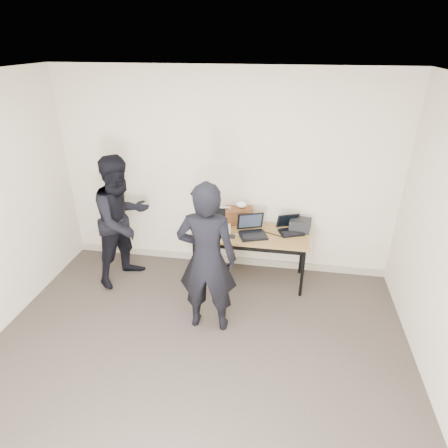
% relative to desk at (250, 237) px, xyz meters
% --- Properties ---
extents(room, '(4.60, 4.60, 2.80)m').
position_rel_desk_xyz_m(room, '(-0.40, -1.86, 0.69)').
color(room, '#3F3630').
rests_on(room, ground).
extents(desk, '(1.50, 0.65, 0.72)m').
position_rel_desk_xyz_m(desk, '(0.00, 0.00, 0.00)').
color(desk, brown).
rests_on(desk, ground).
extents(laptop_beige, '(0.39, 0.38, 0.28)m').
position_rel_desk_xyz_m(laptop_beige, '(-0.44, 0.02, 0.11)').
color(laptop_beige, beige).
rests_on(laptop_beige, desk).
extents(laptop_center, '(0.43, 0.42, 0.26)m').
position_rel_desk_xyz_m(laptop_center, '(0.02, -0.04, 0.12)').
color(laptop_center, black).
rests_on(laptop_center, desk).
extents(laptop_right, '(0.38, 0.37, 0.22)m').
position_rel_desk_xyz_m(laptop_right, '(0.50, 0.12, 0.11)').
color(laptop_right, black).
rests_on(laptop_right, desk).
extents(leather_satchel, '(0.38, 0.22, 0.25)m').
position_rel_desk_xyz_m(leather_satchel, '(-0.18, 0.23, 0.19)').
color(leather_satchel, '#5B3218').
rests_on(leather_satchel, desk).
extents(tissue, '(0.15, 0.12, 0.08)m').
position_rel_desk_xyz_m(tissue, '(-0.15, 0.23, 0.34)').
color(tissue, white).
rests_on(tissue, leather_satchel).
extents(equipment_box, '(0.29, 0.26, 0.15)m').
position_rel_desk_xyz_m(equipment_box, '(0.63, 0.19, 0.13)').
color(equipment_box, black).
rests_on(equipment_box, desk).
extents(power_brick, '(0.09, 0.06, 0.03)m').
position_rel_desk_xyz_m(power_brick, '(-0.22, -0.17, 0.08)').
color(power_brick, black).
rests_on(power_brick, desk).
extents(cables, '(1.01, 0.28, 0.01)m').
position_rel_desk_xyz_m(cables, '(-0.08, -0.05, 0.06)').
color(cables, black).
rests_on(cables, desk).
extents(person_typist, '(0.65, 0.43, 1.75)m').
position_rel_desk_xyz_m(person_typist, '(-0.36, -0.96, 0.22)').
color(person_typist, black).
rests_on(person_typist, ground).
extents(person_observer, '(0.97, 1.05, 1.73)m').
position_rel_desk_xyz_m(person_observer, '(-1.64, -0.21, 0.20)').
color(person_observer, black).
rests_on(person_observer, ground).
extents(baseboard, '(4.50, 0.03, 0.10)m').
position_rel_desk_xyz_m(baseboard, '(-0.40, 0.37, -0.61)').
color(baseboard, '#A29B86').
rests_on(baseboard, ground).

